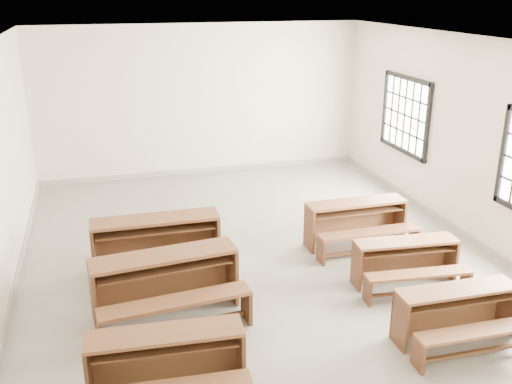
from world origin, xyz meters
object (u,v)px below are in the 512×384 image
object	(u,v)px
desk_set_4	(406,259)
desk_set_1	(166,281)
desk_set_3	(457,311)
desk_set_5	(357,220)
desk_set_2	(157,241)
desk_set_0	(167,360)

from	to	relation	value
desk_set_4	desk_set_1	bearing A→B (deg)	-176.57
desk_set_1	desk_set_4	bearing A→B (deg)	-7.66
desk_set_3	desk_set_5	world-z (taller)	desk_set_5
desk_set_2	desk_set_4	distance (m)	3.50
desk_set_5	desk_set_4	bearing A→B (deg)	-86.17
desk_set_0	desk_set_4	bearing A→B (deg)	26.10
desk_set_1	desk_set_4	distance (m)	3.26
desk_set_1	desk_set_4	size ratio (longest dim) A/B	1.27
desk_set_0	desk_set_1	xyz separation A→B (m)	(0.19, 1.51, 0.06)
desk_set_3	desk_set_5	distance (m)	2.70
desk_set_1	desk_set_3	world-z (taller)	desk_set_1
desk_set_4	desk_set_5	world-z (taller)	desk_set_5
desk_set_1	desk_set_3	distance (m)	3.47
desk_set_2	desk_set_4	xyz separation A→B (m)	(3.24, -1.31, -0.10)
desk_set_1	desk_set_3	bearing A→B (deg)	-30.53
desk_set_3	desk_set_4	xyz separation A→B (m)	(0.11, 1.35, -0.00)
desk_set_1	desk_set_2	size ratio (longest dim) A/B	1.04
desk_set_0	desk_set_5	bearing A→B (deg)	43.48
desk_set_2	desk_set_3	distance (m)	4.11
desk_set_1	desk_set_5	distance (m)	3.40
desk_set_3	desk_set_1	bearing A→B (deg)	156.54
desk_set_1	desk_set_2	bearing A→B (deg)	83.33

